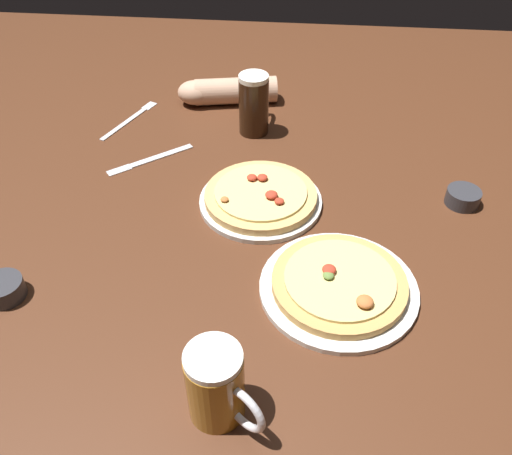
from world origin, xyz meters
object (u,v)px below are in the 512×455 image
at_px(ramekin_butter, 463,197).
at_px(knife_right, 150,159).
at_px(diner_arm, 224,91).
at_px(beer_mug_amber, 254,104).
at_px(pizza_plate_near, 339,285).
at_px(fork_left, 130,119).
at_px(pizza_plate_far, 259,197).
at_px(beer_mug_dark, 217,386).
at_px(ramekin_sauce, 3,289).

height_order(ramekin_butter, knife_right, ramekin_butter).
distance_m(ramekin_butter, diner_arm, 0.73).
height_order(beer_mug_amber, knife_right, beer_mug_amber).
bearing_deg(ramekin_butter, pizza_plate_near, -133.84).
distance_m(ramekin_butter, fork_left, 0.90).
bearing_deg(fork_left, pizza_plate_far, -40.29).
distance_m(pizza_plate_far, fork_left, 0.52).
bearing_deg(beer_mug_amber, ramekin_butter, -28.03).
xyz_separation_m(ramekin_butter, knife_right, (-0.75, 0.10, -0.02)).
bearing_deg(knife_right, beer_mug_dark, -67.54).
relative_size(fork_left, knife_right, 1.15).
bearing_deg(diner_arm, beer_mug_amber, -54.57).
height_order(beer_mug_dark, ramekin_sauce, beer_mug_dark).
relative_size(pizza_plate_near, pizza_plate_far, 1.09).
height_order(beer_mug_dark, beer_mug_amber, beer_mug_amber).
bearing_deg(diner_arm, pizza_plate_far, -72.35).
height_order(ramekin_sauce, ramekin_butter, ramekin_sauce).
relative_size(ramekin_butter, diner_arm, 0.27).
bearing_deg(ramekin_butter, ramekin_sauce, -157.90).
relative_size(pizza_plate_near, knife_right, 1.57).
bearing_deg(knife_right, diner_arm, 64.91).
height_order(beer_mug_dark, ramekin_butter, beer_mug_dark).
distance_m(pizza_plate_near, ramekin_sauce, 0.63).
distance_m(fork_left, knife_right, 0.22).
height_order(ramekin_butter, fork_left, ramekin_butter).
bearing_deg(pizza_plate_near, pizza_plate_far, 125.01).
distance_m(pizza_plate_near, fork_left, 0.82).
distance_m(pizza_plate_far, diner_arm, 0.48).
height_order(pizza_plate_near, pizza_plate_far, pizza_plate_near).
relative_size(beer_mug_dark, diner_arm, 0.49).
bearing_deg(ramekin_butter, knife_right, 172.35).
distance_m(beer_mug_amber, diner_arm, 0.18).
relative_size(beer_mug_amber, fork_left, 0.74).
relative_size(beer_mug_dark, beer_mug_amber, 0.87).
xyz_separation_m(pizza_plate_near, diner_arm, (-0.32, 0.71, 0.02)).
bearing_deg(beer_mug_amber, ramekin_sauce, -122.72).
bearing_deg(ramekin_butter, pizza_plate_far, -174.51).
bearing_deg(ramekin_sauce, diner_arm, 68.51).
relative_size(ramekin_sauce, fork_left, 0.35).
bearing_deg(diner_arm, ramekin_sauce, -111.49).
relative_size(pizza_plate_far, ramekin_butter, 3.66).
height_order(pizza_plate_far, ramekin_sauce, pizza_plate_far).
bearing_deg(ramekin_sauce, knife_right, 70.98).
bearing_deg(pizza_plate_far, ramekin_butter, 5.49).
bearing_deg(knife_right, ramekin_butter, -7.65).
relative_size(pizza_plate_near, ramekin_sauce, 3.90).
relative_size(knife_right, diner_arm, 0.67).
bearing_deg(diner_arm, knife_right, -115.09).
xyz_separation_m(pizza_plate_far, ramekin_sauce, (-0.45, -0.33, 0.00)).
relative_size(beer_mug_amber, ramekin_butter, 2.14).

